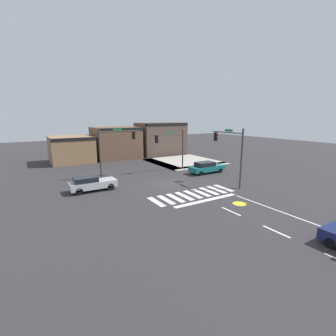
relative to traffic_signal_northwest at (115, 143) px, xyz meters
The scene contains 11 objects.
ground_plane 8.29m from the traffic_signal_northwest, 56.94° to the right, with size 120.00×120.00×0.00m, color #302D30.
crosswalk_near 11.96m from the traffic_signal_northwest, 69.58° to the right, with size 8.56×2.71×0.01m.
lane_markings 19.84m from the traffic_signal_northwest, 75.14° to the right, with size 6.80×24.25×0.01m.
bike_detector_marking 16.29m from the traffic_signal_northwest, 68.40° to the right, with size 1.17×1.17×0.01m.
curb_corner_northeast 13.49m from the traffic_signal_northwest, 15.33° to the left, with size 10.00×10.60×0.15m.
storefront_row 14.66m from the traffic_signal_northwest, 62.90° to the left, with size 24.02×6.50×6.12m.
traffic_signal_northwest is the anchor object (origin of this frame).
traffic_signal_northeast 7.58m from the traffic_signal_northwest, ahead, with size 5.01×0.32×5.54m.
traffic_signal_southeast 13.50m from the traffic_signal_northwest, 46.72° to the right, with size 0.32×4.47×6.17m.
car_silver 6.87m from the traffic_signal_northwest, 133.34° to the right, with size 4.52×1.72×1.51m.
car_teal 12.09m from the traffic_signal_northwest, 21.51° to the right, with size 4.77×1.80×1.50m.
Camera 1 is at (-13.59, -22.32, 7.37)m, focal length 25.94 mm.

